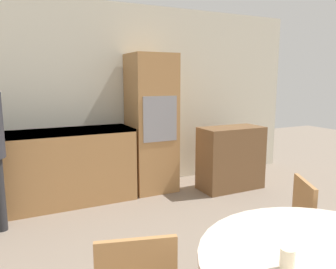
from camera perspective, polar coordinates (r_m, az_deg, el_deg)
wall_back at (r=4.66m, az=-12.06°, el=6.15°), size 6.51×0.05×2.60m
kitchen_counter at (r=4.30m, az=-24.18°, el=-5.81°), size 2.72×0.60×0.94m
oven_unit at (r=4.58m, az=-2.90°, el=1.93°), size 0.60×0.59×1.91m
sideboard at (r=4.79m, az=10.87°, el=-4.04°), size 0.91×0.45×0.90m
chair_far_right at (r=2.63m, az=20.21°, el=-15.35°), size 0.54×0.54×0.86m
cup at (r=1.57m, az=20.08°, el=-19.75°), size 0.06×0.06×0.10m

